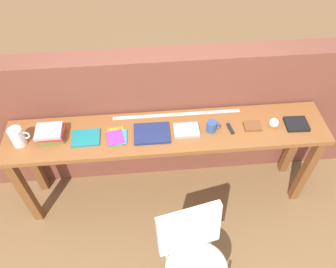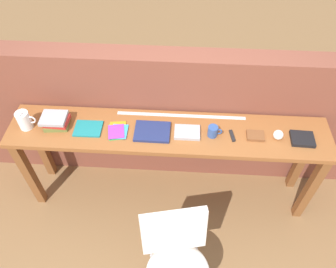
% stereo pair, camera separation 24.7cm
% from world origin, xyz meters
% --- Properties ---
extents(ground_plane, '(40.00, 40.00, 0.00)m').
position_xyz_m(ground_plane, '(0.00, 0.00, 0.00)').
color(ground_plane, brown).
extents(brick_wall_back, '(6.00, 0.20, 1.35)m').
position_xyz_m(brick_wall_back, '(0.00, 0.64, 0.67)').
color(brick_wall_back, brown).
rests_on(brick_wall_back, ground).
extents(sideboard, '(2.50, 0.44, 0.88)m').
position_xyz_m(sideboard, '(0.00, 0.30, 0.74)').
color(sideboard, brown).
rests_on(sideboard, ground).
extents(chair_white_moulded, '(0.52, 0.53, 0.89)m').
position_xyz_m(chair_white_moulded, '(0.11, -0.54, 0.53)').
color(chair_white_moulded, silver).
rests_on(chair_white_moulded, ground).
extents(pitcher_white, '(0.14, 0.10, 0.18)m').
position_xyz_m(pitcher_white, '(-1.10, 0.27, 0.96)').
color(pitcher_white, white).
rests_on(pitcher_white, sideboard).
extents(book_stack_leftmost, '(0.21, 0.18, 0.10)m').
position_xyz_m(book_stack_leftmost, '(-0.87, 0.31, 0.93)').
color(book_stack_leftmost, olive).
rests_on(book_stack_leftmost, sideboard).
extents(magazine_cycling, '(0.21, 0.17, 0.01)m').
position_xyz_m(magazine_cycling, '(-0.62, 0.28, 0.89)').
color(magazine_cycling, '#19757A').
rests_on(magazine_cycling, sideboard).
extents(pamphlet_pile_colourful, '(0.16, 0.20, 0.01)m').
position_xyz_m(pamphlet_pile_colourful, '(-0.39, 0.27, 0.89)').
color(pamphlet_pile_colourful, green).
rests_on(pamphlet_pile_colourful, sideboard).
extents(book_open_centre, '(0.27, 0.21, 0.02)m').
position_xyz_m(book_open_centre, '(-0.12, 0.27, 0.89)').
color(book_open_centre, navy).
rests_on(book_open_centre, sideboard).
extents(book_grey_hardcover, '(0.20, 0.14, 0.02)m').
position_xyz_m(book_grey_hardcover, '(0.14, 0.28, 0.89)').
color(book_grey_hardcover, '#9E9EA3').
rests_on(book_grey_hardcover, sideboard).
extents(mug, '(0.11, 0.08, 0.09)m').
position_xyz_m(mug, '(0.34, 0.28, 0.92)').
color(mug, '#2D4C8C').
rests_on(mug, sideboard).
extents(multitool_folded, '(0.04, 0.11, 0.02)m').
position_xyz_m(multitool_folded, '(0.49, 0.27, 0.89)').
color(multitool_folded, black).
rests_on(multitool_folded, sideboard).
extents(leather_journal_brown, '(0.13, 0.10, 0.02)m').
position_xyz_m(leather_journal_brown, '(0.66, 0.28, 0.89)').
color(leather_journal_brown, brown).
rests_on(leather_journal_brown, sideboard).
extents(sports_ball_small, '(0.07, 0.07, 0.07)m').
position_xyz_m(sports_ball_small, '(0.83, 0.28, 0.92)').
color(sports_ball_small, silver).
rests_on(sports_ball_small, sideboard).
extents(book_repair_rightmost, '(0.18, 0.15, 0.03)m').
position_xyz_m(book_repair_rightmost, '(1.01, 0.27, 0.89)').
color(book_repair_rightmost, black).
rests_on(book_repair_rightmost, sideboard).
extents(ruler_metal_back_edge, '(1.03, 0.03, 0.00)m').
position_xyz_m(ruler_metal_back_edge, '(0.09, 0.47, 0.88)').
color(ruler_metal_back_edge, silver).
rests_on(ruler_metal_back_edge, sideboard).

